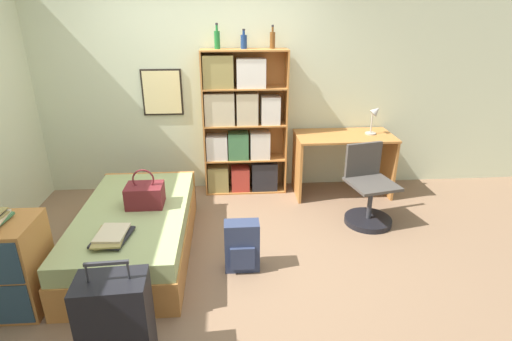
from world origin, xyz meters
TOP-DOWN VIEW (x-y plane):
  - ground_plane at (0.00, 0.00)m, footprint 14.00×14.00m
  - wall_back at (-0.00, 1.56)m, footprint 10.00×0.09m
  - bed at (-0.68, 0.02)m, footprint 0.99×1.81m
  - handbag at (-0.57, 0.08)m, footprint 0.34×0.25m
  - book_stack_on_bed at (-0.74, -0.51)m, footprint 0.31×0.38m
  - suitcase at (-0.51, -1.32)m, footprint 0.45×0.30m
  - dresser at (-1.53, -0.68)m, footprint 0.62×0.50m
  - bookcase at (0.37, 1.37)m, footprint 1.01×0.28m
  - bottle_green at (0.12, 1.39)m, footprint 0.07×0.07m
  - bottle_brown at (0.42, 1.41)m, footprint 0.07×0.07m
  - bottle_clear at (0.75, 1.41)m, footprint 0.06×0.06m
  - desk at (1.63, 1.21)m, footprint 1.18×0.61m
  - desk_lamp at (1.98, 1.22)m, footprint 0.18×0.13m
  - desk_chair at (1.71, 0.46)m, footprint 0.55×0.55m
  - backpack at (0.31, -0.32)m, footprint 0.31×0.19m

SIDE VIEW (x-z plane):
  - ground_plane at x=0.00m, z-range 0.00..0.00m
  - backpack at x=0.31m, z-range 0.00..0.46m
  - bed at x=-0.68m, z-range 0.00..0.46m
  - desk_chair at x=1.71m, z-range -0.16..0.70m
  - suitcase at x=-0.51m, z-range -0.06..0.75m
  - dresser at x=-1.53m, z-range 0.00..0.74m
  - book_stack_on_bed at x=-0.74m, z-range 0.47..0.53m
  - desk at x=1.63m, z-range 0.15..0.91m
  - handbag at x=-0.57m, z-range 0.39..0.76m
  - bookcase at x=0.37m, z-range -0.03..1.73m
  - desk_lamp at x=1.98m, z-range 0.82..1.18m
  - wall_back at x=0.00m, z-range 0.00..2.60m
  - bottle_brown at x=0.42m, z-range 1.73..1.95m
  - bottle_clear at x=0.75m, z-range 1.73..1.99m
  - bottle_green at x=0.12m, z-range 1.73..2.01m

